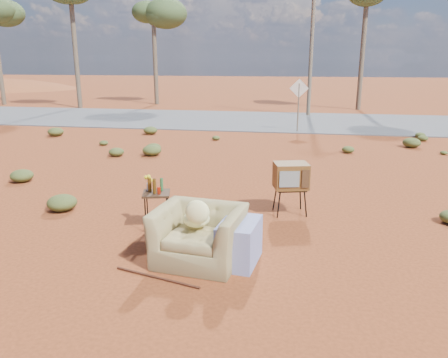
# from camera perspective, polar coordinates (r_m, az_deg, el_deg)

# --- Properties ---
(ground) EXTENTS (140.00, 140.00, 0.00)m
(ground) POSITION_cam_1_polar(r_m,az_deg,el_deg) (7.34, -3.71, -8.57)
(ground) COLOR brown
(ground) RESTS_ON ground
(highway) EXTENTS (140.00, 7.00, 0.04)m
(highway) POSITION_cam_1_polar(r_m,az_deg,el_deg) (21.77, 5.66, 7.58)
(highway) COLOR #565659
(highway) RESTS_ON ground
(armchair) EXTENTS (1.61, 0.98, 1.12)m
(armchair) POSITION_cam_1_polar(r_m,az_deg,el_deg) (6.58, -2.31, -6.53)
(armchair) COLOR #8F7F4E
(armchair) RESTS_ON ground
(tv_unit) EXTENTS (0.74, 0.65, 1.03)m
(tv_unit) POSITION_cam_1_polar(r_m,az_deg,el_deg) (8.61, 8.73, 0.33)
(tv_unit) COLOR black
(tv_unit) RESTS_ON ground
(side_table) EXTENTS (0.58, 0.58, 0.96)m
(side_table) POSITION_cam_1_polar(r_m,az_deg,el_deg) (7.89, -9.07, -1.53)
(side_table) COLOR #3B2215
(side_table) RESTS_ON ground
(rusty_bar) EXTENTS (1.33, 0.40, 0.04)m
(rusty_bar) POSITION_cam_1_polar(r_m,az_deg,el_deg) (6.35, -8.76, -12.58)
(rusty_bar) COLOR #4C1E14
(rusty_bar) RESTS_ON ground
(road_sign) EXTENTS (0.78, 0.06, 2.19)m
(road_sign) POSITION_cam_1_polar(r_m,az_deg,el_deg) (18.57, 9.74, 10.68)
(road_sign) COLOR brown
(road_sign) RESTS_ON ground
(eucalyptus_near_left) EXTENTS (3.20, 3.20, 6.60)m
(eucalyptus_near_left) POSITION_cam_1_polar(r_m,az_deg,el_deg) (30.19, -9.20, 19.98)
(eucalyptus_near_left) COLOR brown
(eucalyptus_near_left) RESTS_ON ground
(utility_pole_center) EXTENTS (1.40, 0.20, 8.00)m
(utility_pole_center) POSITION_cam_1_polar(r_m,az_deg,el_deg) (24.04, 11.43, 17.96)
(utility_pole_center) COLOR brown
(utility_pole_center) RESTS_ON ground
(scrub_patch) EXTENTS (17.49, 8.07, 0.33)m
(scrub_patch) POSITION_cam_1_polar(r_m,az_deg,el_deg) (11.54, -2.57, 1.18)
(scrub_patch) COLOR #485625
(scrub_patch) RESTS_ON ground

